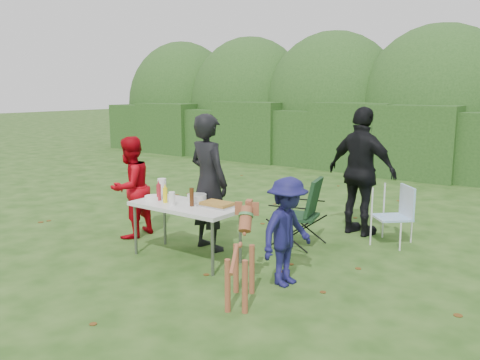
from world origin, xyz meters
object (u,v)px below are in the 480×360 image
Objects in this scene: ketchup_bottle at (159,192)px; beer_bottle at (192,197)px; dog at (240,259)px; mustard_bottle at (165,195)px; paper_towel_roll at (162,188)px; lawn_chair at (392,215)px; person_red_jacket at (130,187)px; child at (287,232)px; camping_chair at (297,212)px; folding_table at (186,208)px; person_black_puffy at (362,172)px; person_cook at (208,182)px.

beer_bottle is (0.59, 0.01, 0.01)m from ketchup_bottle.
dog is 1.84m from mustard_bottle.
ketchup_bottle is 0.23m from paper_towel_roll.
ketchup_bottle is at bearing 0.04° from lawn_chair.
person_red_jacket is 2.92m from child.
person_red_jacket reaches higher than child.
camping_chair is at bearing 38.28° from paper_towel_roll.
paper_towel_roll is (-0.59, 0.15, 0.18)m from folding_table.
person_red_jacket reaches higher than folding_table.
camping_chair is (-0.50, 2.04, 0.03)m from dog.
child is 2.15m from paper_towel_roll.
folding_table is 2.83m from person_black_puffy.
person_red_jacket is at bearing 162.22° from mustard_bottle.
folding_table is 1.54m from child.
beer_bottle reaches higher than ketchup_bottle.
paper_towel_roll reaches higher than dog.
ketchup_bottle reaches higher than mustard_bottle.
camping_chair reaches higher than dog.
mustard_bottle is at bearing 2.66° from lawn_chair.
person_black_puffy is at bearing -114.28° from person_cook.
person_black_puffy is (2.75, 2.19, 0.22)m from person_red_jacket.
person_black_puffy is 1.31m from camping_chair.
person_red_jacket is 6.39× the size of beer_bottle.
child is 1.46× the size of lawn_chair.
lawn_chair is (1.05, 0.92, -0.07)m from camping_chair.
person_cook is 0.57m from beer_bottle.
lawn_chair is at bearing -126.96° from person_cook.
folding_table is 7.50× the size of mustard_bottle.
camping_chair is at bearing -127.19° from person_cook.
dog is 1.50m from beer_bottle.
person_cook is 0.66m from mustard_bottle.
beer_bottle is at bearing 119.29° from person_cook.
camping_chair is 3.89× the size of paper_towel_roll.
child reaches higher than beer_bottle.
person_cook is (-0.04, 0.51, 0.27)m from folding_table.
mustard_bottle reaches higher than folding_table.
folding_table is 0.22m from beer_bottle.
mustard_bottle is at bearing 78.98° from person_cook.
dog is (2.78, -0.96, -0.29)m from person_red_jacket.
person_red_jacket reaches higher than ketchup_bottle.
beer_bottle is at bearing 97.34° from child.
folding_table is 0.34m from mustard_bottle.
mustard_bottle is at bearing -38.77° from paper_towel_roll.
dog is 3.89× the size of paper_towel_roll.
camping_chair is 5.06× the size of mustard_bottle.
person_cook is at bearing 22.70° from dog.
person_black_puffy is 3.20m from dog.
lawn_chair is at bearing 43.50° from ketchup_bottle.
child reaches higher than ketchup_bottle.
person_cook is 0.70m from ketchup_bottle.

